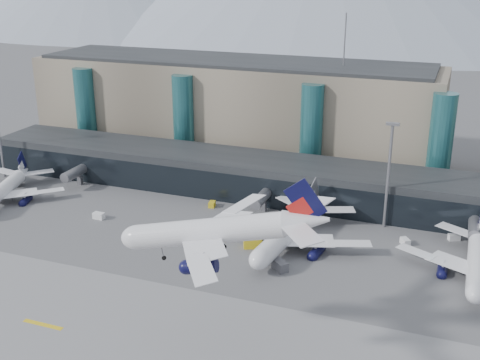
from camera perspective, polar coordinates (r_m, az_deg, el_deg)
name	(u,v)px	position (r m, az deg, el deg)	size (l,w,h in m)	color
ground	(184,303)	(114.40, -5.36, -11.56)	(900.00, 900.00, 0.00)	#515154
runway_strip	(144,349)	(103.41, -9.08, -15.54)	(400.00, 40.00, 0.04)	slate
runway_markings	(144,349)	(103.39, -9.09, -15.53)	(128.00, 1.00, 0.02)	gold
concourse	(276,179)	(160.99, 3.48, 0.09)	(170.00, 27.00, 10.00)	black
terminal_main	(233,108)	(195.17, -0.68, 6.89)	(130.00, 30.00, 31.00)	gray
teal_towers	(245,127)	(177.57, 0.47, 5.09)	(116.40, 19.40, 46.00)	#235D62
lightmast_mid	(389,170)	(143.23, 13.92, 0.96)	(3.00, 1.20, 25.60)	slate
hero_jet	(229,224)	(89.45, -1.09, -4.24)	(33.99, 34.12, 11.06)	silver
jet_parked_left	(6,184)	(171.97, -21.29, -0.32)	(31.41, 33.02, 10.60)	silver
jet_parked_mid	(293,222)	(135.63, 5.04, -4.02)	(38.17, 38.00, 12.37)	silver
jet_parked_right	(478,253)	(132.02, 21.64, -6.41)	(34.08, 32.90, 10.97)	silver
veh_a	(99,216)	(152.34, -13.24, -3.32)	(2.79, 1.57, 1.57)	silver
veh_b	(212,204)	(155.58, -2.68, -2.31)	(2.42, 1.49, 1.40)	gold
veh_c	(280,265)	(124.82, 3.81, -8.08)	(3.77, 1.99, 2.09)	#49494D
veh_d	(454,237)	(145.67, 19.64, -5.13)	(2.57, 1.38, 1.47)	silver
veh_f	(15,183)	(181.19, -20.54, -0.27)	(3.14, 1.66, 1.76)	#49494D
veh_g	(405,242)	(140.20, 15.39, -5.65)	(2.50, 1.46, 1.46)	silver
veh_h	(253,243)	(133.82, 1.22, -5.97)	(4.05, 2.13, 2.24)	gold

